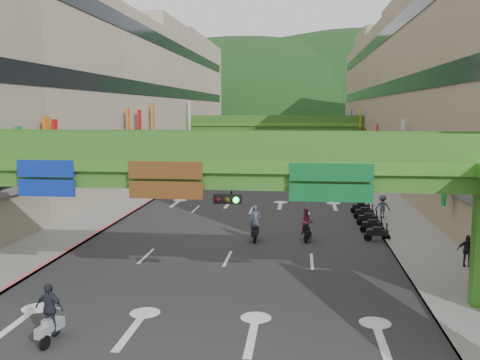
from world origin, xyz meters
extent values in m
cube|color=#28282B|center=(0.00, 50.00, 0.01)|extent=(18.00, 140.00, 0.02)
cube|color=gray|center=(-11.00, 50.00, 0.07)|extent=(4.00, 140.00, 0.15)
cube|color=gray|center=(11.00, 50.00, 0.07)|extent=(4.00, 140.00, 0.15)
cube|color=#CC5959|center=(-9.10, 50.00, 0.09)|extent=(0.20, 140.00, 0.18)
cube|color=gray|center=(9.10, 50.00, 0.09)|extent=(0.20, 140.00, 0.18)
cube|color=#9E937F|center=(-19.00, 50.00, 9.50)|extent=(12.00, 95.00, 19.00)
cube|color=black|center=(-12.95, 50.00, 4.20)|extent=(0.08, 90.25, 1.40)
cube|color=black|center=(-12.95, 50.00, 10.20)|extent=(0.08, 90.25, 1.40)
cube|color=black|center=(-12.95, 50.00, 16.20)|extent=(0.08, 90.25, 1.40)
cube|color=gray|center=(19.00, 50.00, 9.50)|extent=(12.00, 95.00, 19.00)
cube|color=black|center=(12.95, 50.00, 4.20)|extent=(0.08, 90.25, 1.40)
cube|color=black|center=(12.95, 50.00, 10.20)|extent=(0.08, 90.25, 1.40)
cube|color=black|center=(12.95, 50.00, 16.20)|extent=(0.08, 90.25, 1.40)
cube|color=#4C9E2D|center=(0.00, 6.00, 5.75)|extent=(28.00, 2.20, 0.50)
cube|color=#387223|center=(0.00, 6.00, 5.15)|extent=(28.00, 1.76, 0.70)
cube|color=#4C9E2D|center=(11.00, 6.00, 2.40)|extent=(0.60, 0.60, 4.80)
cube|color=#387223|center=(0.00, 4.96, 6.55)|extent=(28.00, 0.12, 1.10)
cube|color=#387223|center=(0.00, 7.04, 6.55)|extent=(28.00, 0.12, 1.10)
cube|color=navy|center=(-6.50, 4.92, 5.15)|extent=(2.40, 0.12, 1.50)
cube|color=#593314|center=(-1.50, 4.92, 5.15)|extent=(3.00, 0.12, 1.50)
cube|color=#0C5926|center=(5.00, 4.92, 5.15)|extent=(3.20, 0.12, 1.50)
cube|color=black|center=(1.00, 4.77, 4.50)|extent=(1.10, 0.28, 0.35)
cube|color=#4C9E2D|center=(0.00, 65.00, 5.75)|extent=(28.00, 2.20, 0.50)
cube|color=#387223|center=(0.00, 65.00, 5.15)|extent=(28.00, 1.76, 0.70)
cube|color=#4C9E2D|center=(-11.00, 65.00, 2.40)|extent=(0.60, 0.60, 4.80)
cube|color=#4C9E2D|center=(11.00, 65.00, 2.40)|extent=(0.60, 0.60, 4.80)
cube|color=#387223|center=(0.00, 63.96, 6.55)|extent=(28.00, 0.12, 1.10)
cube|color=#387223|center=(0.00, 66.04, 6.55)|extent=(28.00, 0.12, 1.10)
ellipsoid|color=#1C4419|center=(-15.00, 160.00, 0.00)|extent=(168.00, 140.00, 112.00)
ellipsoid|color=#1C4419|center=(25.00, 180.00, 0.00)|extent=(208.00, 176.00, 128.00)
cylinder|color=black|center=(0.00, 30.00, 6.20)|extent=(26.00, 0.03, 0.03)
cone|color=red|center=(-12.50, 30.00, 5.95)|extent=(0.36, 0.36, 0.40)
cone|color=gold|center=(-10.23, 30.00, 5.95)|extent=(0.36, 0.36, 0.40)
cone|color=#193FB2|center=(-7.95, 30.00, 5.95)|extent=(0.36, 0.36, 0.40)
cone|color=silver|center=(-5.68, 30.00, 5.95)|extent=(0.36, 0.36, 0.40)
cone|color=#198C33|center=(-3.41, 30.00, 5.95)|extent=(0.36, 0.36, 0.40)
cone|color=orange|center=(-1.14, 30.00, 5.95)|extent=(0.36, 0.36, 0.40)
cone|color=red|center=(1.14, 30.00, 5.95)|extent=(0.36, 0.36, 0.40)
cone|color=gold|center=(3.41, 30.00, 5.95)|extent=(0.36, 0.36, 0.40)
cone|color=#193FB2|center=(5.68, 30.00, 5.95)|extent=(0.36, 0.36, 0.40)
cone|color=silver|center=(7.95, 30.00, 5.95)|extent=(0.36, 0.36, 0.40)
cone|color=#198C33|center=(10.23, 30.00, 5.95)|extent=(0.36, 0.36, 0.40)
cone|color=orange|center=(12.50, 30.00, 5.95)|extent=(0.36, 0.36, 0.40)
cube|color=black|center=(1.15, 16.08, 0.55)|extent=(0.41, 1.31, 0.35)
cube|color=black|center=(1.15, 16.08, 0.80)|extent=(0.33, 0.56, 0.18)
cube|color=black|center=(1.12, 16.62, 1.05)|extent=(0.55, 0.09, 0.06)
cylinder|color=black|center=(1.12, 16.62, 0.25)|extent=(0.12, 0.50, 0.50)
cylinder|color=black|center=(1.17, 15.53, 0.25)|extent=(0.12, 0.50, 0.50)
imported|color=#394053|center=(1.15, 16.08, 1.28)|extent=(0.70, 0.48, 1.86)
cube|color=black|center=(4.28, 16.53, 0.55)|extent=(0.55, 1.34, 0.35)
cube|color=black|center=(4.28, 16.53, 0.80)|extent=(0.38, 0.59, 0.18)
cube|color=black|center=(4.37, 17.08, 1.05)|extent=(0.55, 0.15, 0.06)
cylinder|color=black|center=(4.37, 17.08, 0.25)|extent=(0.18, 0.51, 0.50)
cylinder|color=black|center=(4.19, 15.99, 0.25)|extent=(0.18, 0.51, 0.50)
imported|color=brown|center=(4.28, 16.53, 1.20)|extent=(0.92, 0.77, 1.70)
cube|color=gray|center=(-4.66, 1.00, 0.55)|extent=(0.53, 1.34, 0.35)
cube|color=gray|center=(-4.66, 1.00, 0.80)|extent=(0.38, 0.59, 0.18)
cube|color=gray|center=(-4.74, 1.54, 1.05)|extent=(0.55, 0.14, 0.06)
cylinder|color=black|center=(-4.74, 1.54, 0.25)|extent=(0.17, 0.51, 0.50)
cylinder|color=black|center=(-4.58, 0.46, 0.25)|extent=(0.17, 0.51, 0.50)
imported|color=#222431|center=(-4.66, 1.00, 1.24)|extent=(1.09, 0.58, 1.78)
cube|color=maroon|center=(-0.27, 50.27, 0.55)|extent=(0.49, 1.33, 0.35)
cube|color=maroon|center=(-0.27, 50.27, 0.80)|extent=(0.36, 0.58, 0.18)
cube|color=maroon|center=(-0.33, 50.82, 1.05)|extent=(0.55, 0.12, 0.06)
cylinder|color=black|center=(-0.33, 50.82, 0.25)|extent=(0.16, 0.51, 0.50)
cylinder|color=black|center=(-0.21, 49.72, 0.25)|extent=(0.16, 0.51, 0.50)
imported|color=#39373F|center=(-0.27, 50.27, 1.10)|extent=(0.78, 0.56, 1.50)
cube|color=black|center=(8.54, 16.87, 0.55)|extent=(1.30, 0.36, 0.35)
cube|color=black|center=(8.54, 16.87, 0.80)|extent=(0.55, 0.31, 0.18)
cube|color=black|center=(9.09, 16.87, 1.05)|extent=(0.07, 0.55, 0.06)
cylinder|color=black|center=(9.09, 16.87, 0.25)|extent=(0.50, 0.11, 0.50)
cylinder|color=black|center=(7.99, 16.86, 0.25)|extent=(0.50, 0.11, 0.50)
cube|color=black|center=(8.54, 19.07, 0.55)|extent=(1.30, 0.36, 0.35)
cube|color=black|center=(8.54, 19.07, 0.80)|extent=(0.55, 0.31, 0.18)
cube|color=black|center=(9.09, 19.07, 1.05)|extent=(0.07, 0.55, 0.06)
cylinder|color=black|center=(9.09, 19.07, 0.25)|extent=(0.50, 0.11, 0.50)
cylinder|color=black|center=(7.99, 19.06, 0.25)|extent=(0.50, 0.11, 0.50)
cube|color=black|center=(8.54, 21.27, 0.55)|extent=(1.30, 0.36, 0.35)
cube|color=black|center=(8.54, 21.27, 0.80)|extent=(0.55, 0.31, 0.18)
cube|color=black|center=(9.09, 21.27, 1.05)|extent=(0.07, 0.55, 0.06)
cylinder|color=black|center=(9.09, 21.27, 0.25)|extent=(0.50, 0.11, 0.50)
cylinder|color=black|center=(7.99, 21.26, 0.25)|extent=(0.50, 0.11, 0.50)
cube|color=black|center=(8.54, 23.47, 0.55)|extent=(1.30, 0.36, 0.35)
cube|color=black|center=(8.54, 23.47, 0.80)|extent=(0.55, 0.31, 0.18)
cube|color=black|center=(9.09, 23.47, 1.05)|extent=(0.07, 0.55, 0.06)
cylinder|color=black|center=(9.09, 23.47, 0.25)|extent=(0.50, 0.11, 0.50)
cylinder|color=black|center=(7.99, 23.46, 0.25)|extent=(0.50, 0.11, 0.50)
cube|color=black|center=(8.54, 25.67, 0.55)|extent=(1.30, 0.36, 0.35)
cube|color=black|center=(8.54, 25.67, 0.80)|extent=(0.55, 0.31, 0.18)
cube|color=black|center=(9.09, 25.67, 1.05)|extent=(0.07, 0.55, 0.06)
cylinder|color=black|center=(9.09, 25.67, 0.25)|extent=(0.50, 0.11, 0.50)
cylinder|color=black|center=(7.99, 25.66, 0.25)|extent=(0.50, 0.11, 0.50)
imported|color=#AFAEB7|center=(-5.55, 52.11, 0.71)|extent=(2.02, 4.47, 1.42)
imported|color=yellow|center=(2.40, 57.84, 0.67)|extent=(1.71, 4.00, 1.35)
imported|color=black|center=(12.20, 11.54, 0.80)|extent=(0.99, 0.55, 1.61)
imported|color=#31404F|center=(9.80, 23.39, 0.84)|extent=(0.80, 0.52, 1.68)
camera|label=1|loc=(3.80, -15.66, 7.99)|focal=40.00mm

